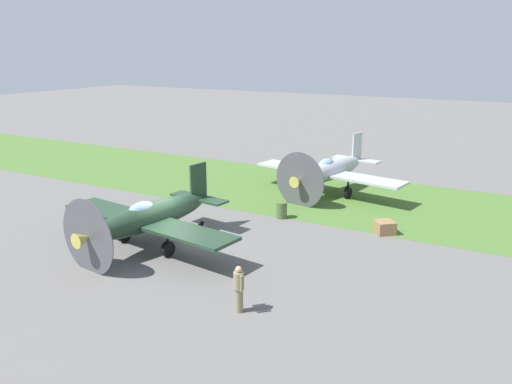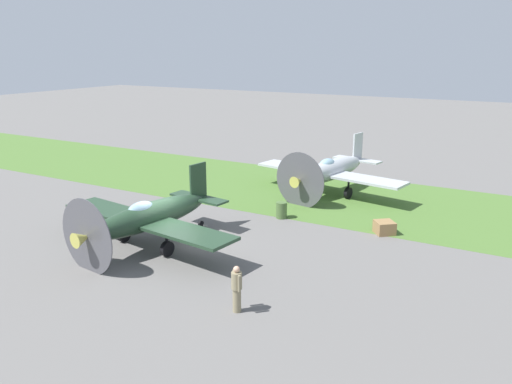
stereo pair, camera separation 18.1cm
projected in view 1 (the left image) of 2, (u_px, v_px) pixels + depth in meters
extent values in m
plane|color=#605E5B|center=(174.00, 245.00, 24.24)|extent=(160.00, 160.00, 0.00)
cube|color=#476B2D|center=(283.00, 189.00, 34.01)|extent=(120.00, 11.00, 0.01)
ellipsoid|color=#233D28|center=(152.00, 216.00, 23.83)|extent=(2.17, 7.09, 1.27)
cube|color=#233D28|center=(146.00, 221.00, 23.55)|extent=(10.00, 3.01, 0.14)
cube|color=#233D28|center=(198.00, 182.00, 26.04)|extent=(0.25, 1.13, 1.95)
cube|color=#233D28|center=(199.00, 198.00, 26.26)|extent=(3.38, 1.34, 0.10)
cone|color=#B7B24C|center=(83.00, 239.00, 20.93)|extent=(0.74, 0.80, 0.66)
cylinder|color=#4C4C51|center=(87.00, 237.00, 21.09)|extent=(3.26, 0.47, 3.28)
ellipsoid|color=#8CB2C6|center=(141.00, 210.00, 23.23)|extent=(0.90, 1.52, 0.72)
cylinder|color=black|center=(168.00, 249.00, 22.88)|extent=(0.31, 0.72, 0.70)
cylinder|color=black|center=(167.00, 239.00, 22.75)|extent=(0.12, 0.12, 0.99)
cylinder|color=black|center=(124.00, 235.00, 24.59)|extent=(0.31, 0.72, 0.70)
cylinder|color=black|center=(123.00, 225.00, 24.46)|extent=(0.12, 0.12, 0.99)
cylinder|color=black|center=(201.00, 224.00, 26.73)|extent=(0.16, 0.34, 0.33)
ellipsoid|color=#B2B7BC|center=(332.00, 169.00, 32.73)|extent=(2.50, 7.24, 1.30)
cube|color=#B2B7BC|center=(328.00, 173.00, 32.46)|extent=(10.21, 3.48, 0.15)
cube|color=#B2B7BC|center=(357.00, 147.00, 34.90)|extent=(0.30, 1.15, 1.99)
cube|color=#B2B7BC|center=(356.00, 160.00, 35.13)|extent=(3.46, 1.50, 0.10)
cone|color=#B7B24C|center=(297.00, 181.00, 29.87)|extent=(0.79, 0.84, 0.67)
cylinder|color=#4C4C51|center=(300.00, 180.00, 30.03)|extent=(3.31, 0.62, 3.35)
ellipsoid|color=#8CB2C6|center=(327.00, 164.00, 32.14)|extent=(0.97, 1.57, 0.73)
cylinder|color=black|center=(348.00, 193.00, 31.73)|extent=(0.35, 0.74, 0.71)
cylinder|color=black|center=(348.00, 185.00, 31.60)|extent=(0.13, 0.13, 1.01)
cylinder|color=black|center=(307.00, 185.00, 33.57)|extent=(0.35, 0.74, 0.71)
cylinder|color=black|center=(307.00, 177.00, 33.43)|extent=(0.13, 0.13, 1.01)
cylinder|color=black|center=(356.00, 180.00, 35.60)|extent=(0.18, 0.35, 0.34)
cylinder|color=#847A5B|center=(239.00, 300.00, 18.05)|extent=(0.30, 0.30, 0.88)
cylinder|color=#847A5B|center=(239.00, 281.00, 17.85)|extent=(0.38, 0.38, 0.62)
sphere|color=tan|center=(239.00, 269.00, 17.73)|extent=(0.23, 0.23, 0.23)
cylinder|color=#847A5B|center=(236.00, 278.00, 18.08)|extent=(0.11, 0.11, 0.59)
cylinder|color=#847A5B|center=(241.00, 284.00, 17.62)|extent=(0.11, 0.11, 0.59)
cylinder|color=#476633|center=(282.00, 210.00, 28.04)|extent=(0.60, 0.60, 0.90)
cube|color=olive|center=(385.00, 227.00, 25.74)|extent=(1.27, 1.27, 0.64)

